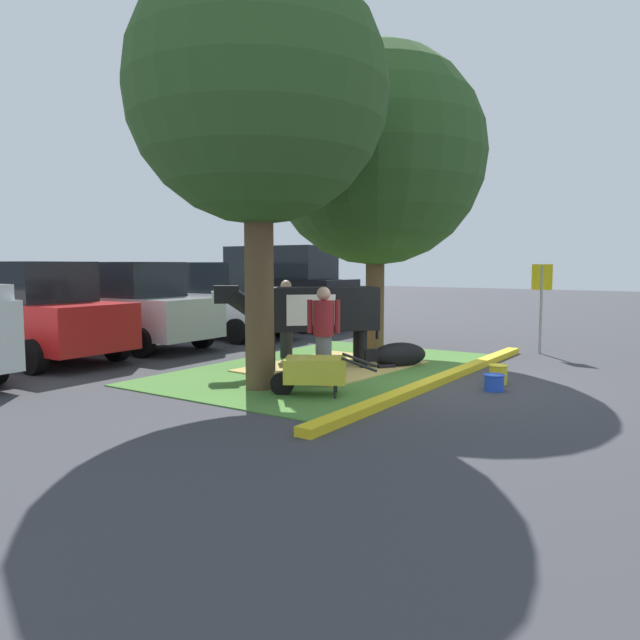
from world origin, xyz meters
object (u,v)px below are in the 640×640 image
(sedan_silver, at_px, (130,306))
(person_handler, at_px, (286,316))
(person_visitor_near, at_px, (324,333))
(bucket_blue, at_px, (494,382))
(cow_holstein, at_px, (310,309))
(parking_sign, at_px, (542,291))
(bucket_yellow, at_px, (498,374))
(calf_lying, at_px, (398,355))
(sedan_blue, at_px, (33,313))
(wheelbarrow, at_px, (314,371))
(shade_tree_right, at_px, (376,156))
(shade_tree_left, at_px, (258,93))
(suv_black, at_px, (281,287))
(hatchback_white, at_px, (218,301))

(sedan_silver, bearing_deg, person_handler, -79.13)
(person_visitor_near, relative_size, bucket_blue, 4.90)
(cow_holstein, distance_m, parking_sign, 5.45)
(cow_holstein, xyz_separation_m, bucket_yellow, (0.57, -3.38, -0.96))
(person_visitor_near, bearing_deg, parking_sign, -18.98)
(calf_lying, bearing_deg, bucket_blue, -115.92)
(bucket_blue, height_order, sedan_blue, sedan_blue)
(sedan_silver, bearing_deg, bucket_blue, -90.22)
(person_visitor_near, bearing_deg, sedan_blue, 100.73)
(bucket_yellow, bearing_deg, calf_lying, 76.19)
(person_visitor_near, xyz_separation_m, sedan_silver, (1.21, 6.31, 0.12))
(wheelbarrow, xyz_separation_m, sedan_blue, (-0.49, 6.60, 0.60))
(bucket_yellow, height_order, sedan_blue, sedan_blue)
(cow_holstein, bearing_deg, sedan_blue, 114.41)
(sedan_blue, bearing_deg, person_visitor_near, -79.27)
(bucket_blue, bearing_deg, sedan_blue, 105.25)
(shade_tree_right, relative_size, person_visitor_near, 4.12)
(shade_tree_right, xyz_separation_m, bucket_yellow, (-1.85, -3.35, -4.11))
(bucket_blue, bearing_deg, person_visitor_near, 116.11)
(shade_tree_left, bearing_deg, suv_black, 35.89)
(person_handler, height_order, bucket_blue, person_handler)
(shade_tree_right, height_order, cow_holstein, shade_tree_right)
(suv_black, bearing_deg, person_visitor_near, -137.82)
(cow_holstein, bearing_deg, bucket_blue, -89.85)
(hatchback_white, bearing_deg, sedan_blue, 177.42)
(shade_tree_left, bearing_deg, bucket_blue, -57.63)
(person_handler, bearing_deg, sedan_blue, 128.31)
(shade_tree_left, relative_size, hatchback_white, 1.48)
(person_handler, xyz_separation_m, wheelbarrow, (-2.70, -2.58, -0.49))
(wheelbarrow, relative_size, sedan_blue, 0.34)
(shade_tree_right, bearing_deg, sedan_blue, 132.36)
(person_handler, bearing_deg, bucket_yellow, -93.10)
(cow_holstein, height_order, suv_black, suv_black)
(sedan_silver, xyz_separation_m, hatchback_white, (2.73, -0.24, 0.00))
(shade_tree_left, distance_m, person_visitor_near, 3.82)
(shade_tree_left, xyz_separation_m, person_handler, (2.77, 1.59, -3.66))
(suv_black, bearing_deg, sedan_silver, 178.70)
(parking_sign, distance_m, sedan_silver, 9.40)
(bucket_blue, xyz_separation_m, sedan_blue, (-2.37, 8.71, 0.85))
(person_visitor_near, height_order, hatchback_white, hatchback_white)
(parking_sign, bearing_deg, wheelbarrow, 165.49)
(person_visitor_near, relative_size, suv_black, 0.35)
(shade_tree_left, bearing_deg, shade_tree_right, 4.88)
(shade_tree_left, xyz_separation_m, sedan_blue, (-0.42, 5.62, -3.55))
(sedan_silver, bearing_deg, shade_tree_right, -65.64)
(person_handler, bearing_deg, shade_tree_right, -37.27)
(wheelbarrow, xyz_separation_m, bucket_blue, (1.89, -2.11, -0.25))
(shade_tree_right, xyz_separation_m, parking_sign, (2.09, -3.01, -2.88))
(shade_tree_left, height_order, bucket_blue, shade_tree_left)
(wheelbarrow, bearing_deg, shade_tree_right, 17.48)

